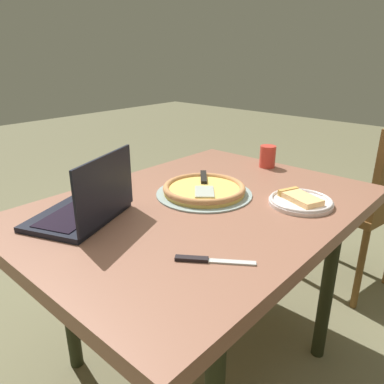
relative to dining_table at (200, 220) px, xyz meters
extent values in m
plane|color=#706C4C|center=(0.00, 0.00, -0.66)|extent=(12.00, 12.00, 0.00)
cube|color=#8F5C47|center=(0.00, 0.00, 0.04)|extent=(1.27, 0.93, 0.05)
cylinder|color=black|center=(-0.37, -0.37, -0.32)|extent=(0.05, 0.05, 0.68)
cylinder|color=black|center=(0.37, -0.37, -0.32)|extent=(0.05, 0.05, 0.68)
cylinder|color=black|center=(-0.37, 0.37, -0.32)|extent=(0.05, 0.05, 0.68)
cube|color=black|center=(0.37, -0.22, 0.08)|extent=(0.37, 0.33, 0.02)
cube|color=black|center=(0.37, -0.22, 0.09)|extent=(0.30, 0.23, 0.00)
cube|color=black|center=(0.32, -0.11, 0.19)|extent=(0.29, 0.12, 0.20)
cube|color=silver|center=(0.32, -0.11, 0.19)|extent=(0.26, 0.11, 0.18)
cylinder|color=white|center=(-0.23, 0.27, 0.07)|extent=(0.23, 0.23, 0.01)
torus|color=silver|center=(-0.23, 0.27, 0.08)|extent=(0.22, 0.22, 0.01)
cube|color=#F4BA75|center=(-0.23, 0.27, 0.09)|extent=(0.13, 0.17, 0.02)
cube|color=gold|center=(-0.26, 0.21, 0.09)|extent=(0.09, 0.05, 0.03)
cylinder|color=#91A8A5|center=(-0.08, -0.05, 0.07)|extent=(0.37, 0.37, 0.01)
cylinder|color=#EFC259|center=(-0.08, -0.05, 0.08)|extent=(0.31, 0.31, 0.02)
torus|color=tan|center=(-0.08, -0.05, 0.09)|extent=(0.32, 0.32, 0.02)
cube|color=#B5BDB0|center=(-0.04, -0.01, 0.10)|extent=(0.13, 0.13, 0.00)
cube|color=black|center=(-0.16, -0.12, 0.10)|extent=(0.12, 0.11, 0.01)
cube|color=silver|center=(0.26, 0.31, 0.07)|extent=(0.11, 0.14, 0.00)
cube|color=black|center=(0.31, 0.23, 0.07)|extent=(0.07, 0.08, 0.01)
cylinder|color=red|center=(-0.55, -0.06, 0.12)|extent=(0.07, 0.07, 0.10)
cylinder|color=#40220F|center=(-0.55, -0.06, 0.15)|extent=(0.06, 0.06, 0.01)
cube|color=brown|center=(-0.99, 0.23, -0.19)|extent=(0.44, 0.44, 0.04)
cylinder|color=brown|center=(-1.19, 0.09, -0.43)|extent=(0.03, 0.03, 0.45)
cylinder|color=brown|center=(-0.85, 0.03, -0.43)|extent=(0.03, 0.03, 0.45)
cylinder|color=brown|center=(-0.79, 0.37, -0.43)|extent=(0.03, 0.03, 0.45)
camera|label=1|loc=(0.94, 0.80, 0.59)|focal=34.60mm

